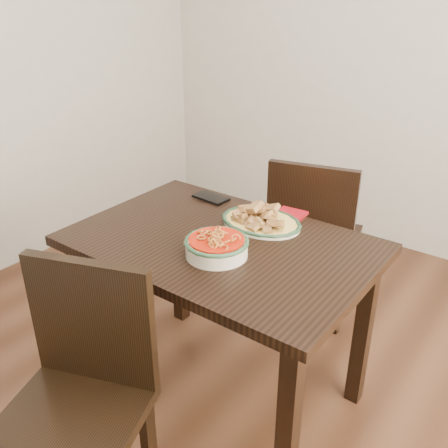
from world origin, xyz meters
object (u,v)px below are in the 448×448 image
Objects in this scene: fish_plate at (261,214)px; smartphone at (211,198)px; noodle_bowl at (217,244)px; chair_far at (313,233)px; dining_table at (221,264)px; chair_near at (81,386)px.

fish_plate is 0.34m from smartphone.
fish_plate is at bearing 91.59° from noodle_bowl.
fish_plate is at bearing 76.86° from chair_far.
chair_near is (-0.05, -0.66, -0.14)m from dining_table.
chair_far reaches higher than smartphone.
noodle_bowl is at bearing 77.10° from chair_far.
fish_plate is (0.01, -0.51, 0.30)m from chair_far.
fish_plate is 1.42× the size of noodle_bowl.
noodle_bowl is (0.11, 0.56, 0.29)m from chair_near.
dining_table is at bearing 65.32° from chair_near.
chair_near reaches higher than fish_plate.
chair_near is 5.55× the size of smartphone.
chair_far is at bearing 91.20° from noodle_bowl.
chair_far reaches higher than noodle_bowl.
chair_far reaches higher than dining_table.
chair_far is 1.38m from chair_near.
noodle_bowl is at bearing 58.75° from chair_near.
chair_near is at bearing 72.10° from chair_far.
fish_plate is at bearing 76.52° from dining_table.
chair_near is at bearing -100.98° from noodle_bowl.
dining_table is 7.08× the size of smartphone.
dining_table is 1.28× the size of chair_near.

